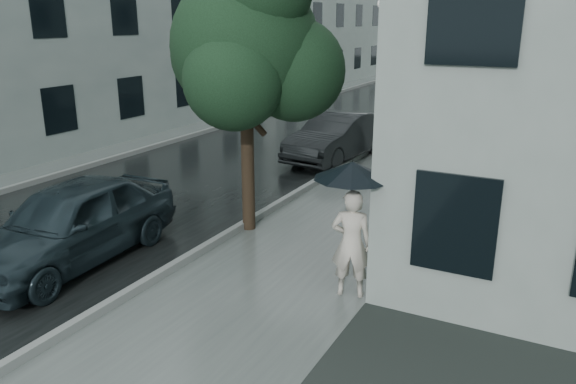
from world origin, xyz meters
The scene contains 14 objects.
ground centered at (0.00, 0.00, 0.00)m, with size 120.00×120.00×0.00m, color black.
sidewalk centered at (0.25, 12.00, 0.00)m, with size 3.50×60.00×0.01m, color slate.
kerb_near centered at (-1.57, 12.00, 0.07)m, with size 0.15×60.00×0.15m, color slate.
asphalt_road centered at (-5.08, 12.00, 0.00)m, with size 6.85×60.00×0.00m, color black.
kerb_far centered at (-8.57, 12.00, 0.07)m, with size 0.15×60.00×0.15m, color slate.
sidewalk_far centered at (-9.50, 12.00, 0.00)m, with size 1.70×60.00×0.01m, color #4C5451.
building_far_a centered at (-13.77, 8.00, 4.75)m, with size 7.02×20.00×9.50m.
building_far_b centered at (-13.77, 30.00, 4.00)m, with size 7.02×18.00×8.00m.
pedestrian centered at (1.66, 1.65, 0.93)m, with size 0.67×0.44×1.84m, color beige.
umbrella centered at (1.63, 1.66, 2.16)m, with size 1.56×1.56×1.42m.
street_tree centered at (-1.45, 3.64, 3.96)m, with size 3.93×3.57×5.88m.
lamp_post centered at (-0.85, 11.46, 2.88)m, with size 0.85×0.32×5.03m.
car_near centered at (-3.50, 0.50, 0.79)m, with size 1.84×4.57×1.56m, color #1B282E.
car_far centered at (-2.20, 10.33, 0.75)m, with size 1.58×4.52×1.49m, color black.
Camera 1 is at (4.66, -6.38, 4.46)m, focal length 35.00 mm.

